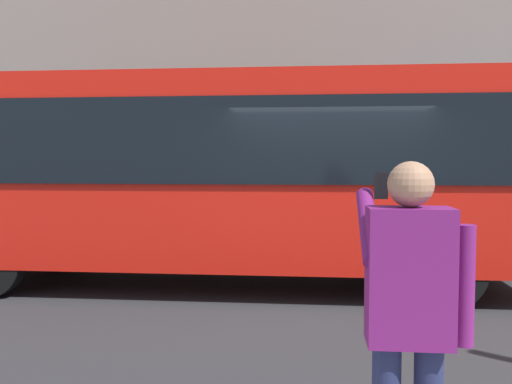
# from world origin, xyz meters

# --- Properties ---
(ground_plane) EXTENTS (60.00, 60.00, 0.00)m
(ground_plane) POSITION_xyz_m (0.00, 0.00, 0.00)
(ground_plane) COLOR #2B2B2D
(red_bus) EXTENTS (9.05, 2.54, 3.08)m
(red_bus) POSITION_xyz_m (1.58, -0.68, 1.68)
(red_bus) COLOR red
(red_bus) RESTS_ON ground_plane
(pedestrian_photographer) EXTENTS (0.53, 0.52, 1.70)m
(pedestrian_photographer) POSITION_xyz_m (-0.24, 4.71, 1.14)
(pedestrian_photographer) COLOR #1E2347
(pedestrian_photographer) RESTS_ON sidewalk_curb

